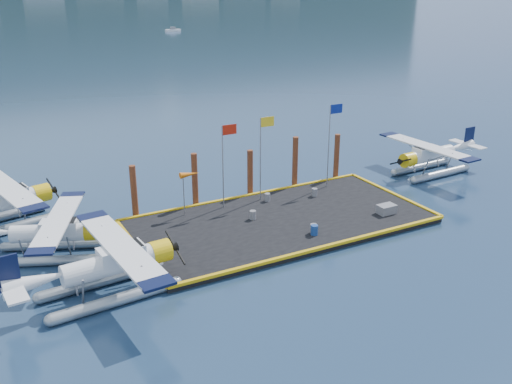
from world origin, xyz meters
TOP-DOWN VIEW (x-y plane):
  - ground at (0.00, 0.00)m, footprint 4000.00×4000.00m
  - dock at (0.00, 0.00)m, footprint 20.00×10.00m
  - dock_bumpers at (0.00, 0.00)m, footprint 20.25×10.25m
  - seaplane_a at (-12.37, -3.63)m, footprint 9.43×10.40m
  - seaplane_b at (-14.43, 2.30)m, footprint 8.59×9.05m
  - seaplane_c at (-16.57, 8.51)m, footprint 9.58×10.41m
  - seaplane_d at (16.44, 3.06)m, footprint 8.93×9.84m
  - drum_0 at (-1.69, 0.87)m, footprint 0.44×0.44m
  - drum_1 at (0.70, -2.98)m, footprint 0.44×0.44m
  - drum_3 at (0.60, -3.21)m, footprint 0.46×0.46m
  - drum_4 at (4.45, 2.51)m, footprint 0.43×0.43m
  - drum_5 at (0.83, 3.32)m, footprint 0.42×0.42m
  - crate at (7.00, -2.68)m, footprint 1.26×0.84m
  - flagpole_red at (-2.29, 3.80)m, footprint 1.14×0.08m
  - flagpole_yellow at (0.70, 3.80)m, footprint 1.14×0.08m
  - flagpole_blue at (6.70, 3.80)m, footprint 1.14×0.08m
  - windsock at (-5.03, 3.80)m, footprint 1.40×0.44m
  - piling_0 at (-8.50, 5.40)m, footprint 0.44×0.44m
  - piling_1 at (-4.00, 5.40)m, footprint 0.44×0.44m
  - piling_2 at (0.50, 5.40)m, footprint 0.44×0.44m
  - piling_3 at (4.50, 5.40)m, footprint 0.44×0.44m
  - piling_4 at (8.50, 5.40)m, footprint 0.44×0.44m

SIDE VIEW (x-z plane):
  - ground at x=0.00m, z-range 0.00..0.00m
  - dock at x=0.00m, z-range 0.00..0.40m
  - dock_bumpers at x=0.00m, z-range 0.40..0.58m
  - drum_5 at x=0.83m, z-range 0.40..0.99m
  - drum_4 at x=4.45m, z-range 0.40..1.00m
  - drum_0 at x=-1.69m, z-range 0.40..1.01m
  - drum_1 at x=0.70m, z-range 0.40..1.02m
  - crate at x=7.00m, z-range 0.40..1.03m
  - drum_3 at x=0.60m, z-range 0.40..1.05m
  - seaplane_b at x=-14.43m, z-range -0.21..3.08m
  - seaplane_d at x=16.44m, z-range -0.23..3.27m
  - seaplane_a at x=-12.37m, z-range -0.24..3.45m
  - seaplane_c at x=-16.57m, z-range -0.24..3.45m
  - piling_2 at x=0.50m, z-range 0.00..3.80m
  - piling_0 at x=-8.50m, z-range 0.00..4.00m
  - piling_4 at x=8.50m, z-range 0.00..4.00m
  - piling_1 at x=-4.00m, z-range 0.00..4.20m
  - piling_3 at x=4.50m, z-range 0.00..4.30m
  - windsock at x=-5.03m, z-range 1.67..4.79m
  - flagpole_red at x=-2.29m, z-range 1.40..7.40m
  - flagpole_yellow at x=0.70m, z-range 1.41..7.61m
  - flagpole_blue at x=6.70m, z-range 1.44..7.94m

